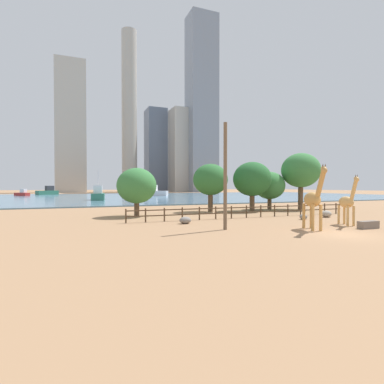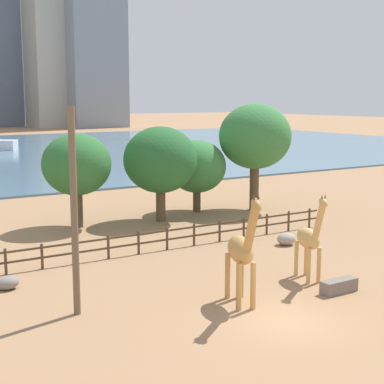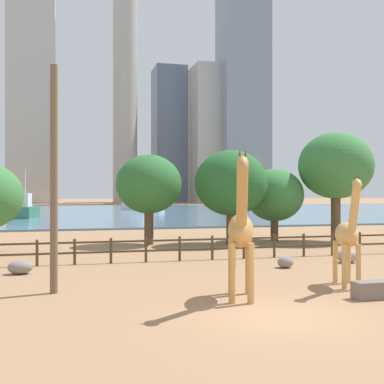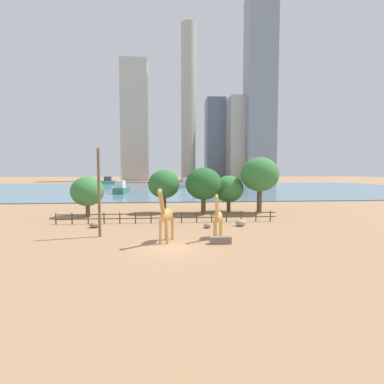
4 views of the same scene
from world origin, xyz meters
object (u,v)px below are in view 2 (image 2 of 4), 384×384
at_px(utility_pole, 74,213).
at_px(tree_left_large, 160,160).
at_px(giraffe_tall, 242,251).
at_px(boulder_by_pole, 7,283).
at_px(tree_left_small, 197,167).
at_px(boulder_small, 242,253).
at_px(giraffe_companion, 310,239).
at_px(boulder_near_fence, 286,239).
at_px(tree_right_small, 255,137).
at_px(tree_center_broad, 77,165).
at_px(feeding_trough, 339,286).

bearing_deg(utility_pole, tree_left_large, 50.53).
distance_m(giraffe_tall, boulder_by_pole, 10.80).
bearing_deg(tree_left_small, boulder_small, -111.75).
bearing_deg(tree_left_large, utility_pole, -129.47).
relative_size(giraffe_companion, tree_left_large, 0.65).
relative_size(boulder_near_fence, tree_right_small, 0.14).
bearing_deg(giraffe_companion, tree_center_broad, -146.84).
bearing_deg(feeding_trough, tree_left_large, 87.64).
height_order(boulder_near_fence, boulder_by_pole, boulder_near_fence).
relative_size(giraffe_companion, utility_pole, 0.52).
xyz_separation_m(giraffe_companion, boulder_by_pole, (-12.53, 6.15, -1.70)).
bearing_deg(tree_right_small, tree_left_large, 179.83).
xyz_separation_m(giraffe_tall, boulder_by_pole, (-7.78, 7.22, -2.03)).
height_order(boulder_small, tree_center_broad, tree_center_broad).
relative_size(giraffe_companion, feeding_trough, 2.40).
bearing_deg(tree_center_broad, boulder_near_fence, -52.10).
distance_m(utility_pole, boulder_small, 11.81).
xyz_separation_m(giraffe_companion, utility_pole, (-10.95, 1.57, 2.12)).
relative_size(boulder_near_fence, boulder_by_pole, 1.07).
bearing_deg(giraffe_tall, tree_right_small, 158.82).
height_order(tree_center_broad, tree_right_small, tree_right_small).
relative_size(tree_left_large, tree_right_small, 0.81).
bearing_deg(feeding_trough, boulder_small, 91.37).
bearing_deg(boulder_near_fence, boulder_by_pole, 178.44).
bearing_deg(boulder_near_fence, tree_center_broad, 127.90).
xyz_separation_m(tree_left_large, tree_center_broad, (-5.64, 1.19, -0.10)).
height_order(giraffe_companion, boulder_small, giraffe_companion).
bearing_deg(tree_left_large, tree_right_small, -0.17).
bearing_deg(boulder_small, tree_right_small, 49.49).
bearing_deg(tree_left_small, tree_center_broad, -177.45).
relative_size(utility_pole, boulder_near_fence, 7.14).
distance_m(giraffe_tall, tree_center_broad, 17.95).
height_order(giraffe_companion, feeding_trough, giraffe_companion).
distance_m(feeding_trough, tree_left_large, 18.15).
bearing_deg(giraffe_companion, feeding_trough, 13.05).
height_order(giraffe_tall, tree_center_broad, tree_center_broad).
height_order(giraffe_companion, boulder_by_pole, giraffe_companion).
distance_m(boulder_near_fence, tree_center_broad, 14.55).
height_order(boulder_near_fence, feeding_trough, boulder_near_fence).
xyz_separation_m(boulder_small, tree_right_small, (9.12, 10.67, 5.35)).
relative_size(boulder_small, tree_right_small, 0.10).
bearing_deg(tree_center_broad, giraffe_companion, -73.30).
xyz_separation_m(utility_pole, tree_left_small, (15.57, 15.65, -0.69)).
height_order(giraffe_tall, boulder_small, giraffe_tall).
distance_m(boulder_by_pole, tree_left_small, 20.65).
height_order(boulder_near_fence, boulder_small, boulder_near_fence).
bearing_deg(tree_center_broad, tree_left_small, 2.55).
xyz_separation_m(giraffe_tall, boulder_near_fence, (8.33, 6.78, -1.98)).
bearing_deg(utility_pole, boulder_by_pole, 109.05).
height_order(boulder_small, feeding_trough, feeding_trough).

